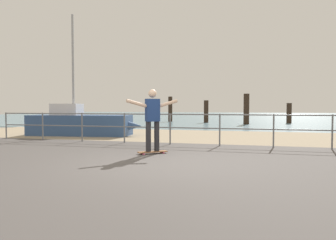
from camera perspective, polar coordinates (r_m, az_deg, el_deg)
ground_plane at (r=6.21m, az=-4.91°, el=-9.50°), size 24.00×10.00×0.04m
beach_strip at (r=13.93m, az=6.45°, el=-2.86°), size 24.00×6.00×0.04m
sea_surface at (r=41.78m, az=12.25°, el=0.63°), size 72.00×50.00×0.04m
railing_fence at (r=10.68m, az=0.38°, el=-0.70°), size 13.16×0.05×1.05m
sailboat at (r=14.52m, az=-14.74°, el=-0.64°), size 5.05×1.95×5.26m
skateboard at (r=8.62m, az=-2.75°, el=-5.68°), size 0.75×0.66×0.08m
skateboarder at (r=8.54m, az=-2.76°, el=0.64°), size 1.18×0.98×1.65m
groyne_post_0 at (r=26.49m, az=0.41°, el=1.92°), size 0.34×0.34×2.08m
groyne_post_1 at (r=25.15m, az=6.78°, el=1.49°), size 0.35×0.35×1.75m
groyne_post_2 at (r=23.36m, az=13.73°, el=1.89°), size 0.40×0.40×2.17m
groyne_post_3 at (r=25.91m, az=20.68°, el=1.14°), size 0.37×0.37×1.53m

